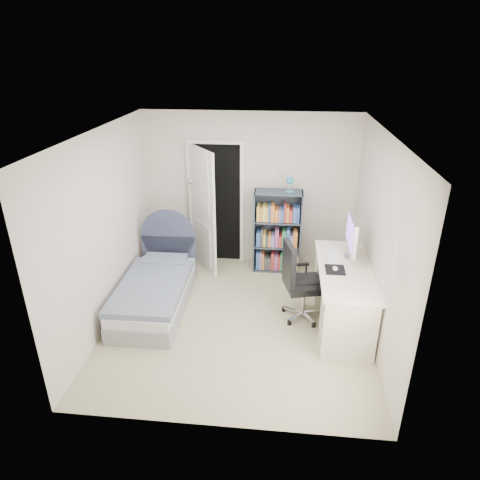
# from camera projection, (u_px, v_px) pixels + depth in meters

# --- Properties ---
(room_shell) EXTENTS (3.50, 3.70, 2.60)m
(room_shell) POSITION_uv_depth(u_px,v_px,m) (238.00, 235.00, 5.29)
(room_shell) COLOR tan
(room_shell) RESTS_ON ground
(door) EXTENTS (0.92, 0.69, 2.06)m
(door) POSITION_uv_depth(u_px,v_px,m) (208.00, 207.00, 6.85)
(door) COLOR black
(door) RESTS_ON ground
(bed) EXTENTS (0.90, 1.86, 1.14)m
(bed) POSITION_uv_depth(u_px,v_px,m) (156.00, 289.00, 6.04)
(bed) COLOR gray
(bed) RESTS_ON ground
(nightstand) EXTENTS (0.37, 0.37, 0.55)m
(nightstand) POSITION_uv_depth(u_px,v_px,m) (159.00, 247.00, 7.04)
(nightstand) COLOR #D7B284
(nightstand) RESTS_ON ground
(floor_lamp) EXTENTS (0.21, 0.21, 1.46)m
(floor_lamp) POSITION_uv_depth(u_px,v_px,m) (191.00, 228.00, 7.17)
(floor_lamp) COLOR silver
(floor_lamp) RESTS_ON ground
(bookcase) EXTENTS (0.75, 0.32, 1.59)m
(bookcase) POSITION_uv_depth(u_px,v_px,m) (278.00, 236.00, 6.87)
(bookcase) COLOR #37404B
(bookcase) RESTS_ON ground
(desk) EXTENTS (0.67, 1.68, 1.38)m
(desk) POSITION_uv_depth(u_px,v_px,m) (343.00, 293.00, 5.58)
(desk) COLOR beige
(desk) RESTS_ON ground
(office_chair) EXTENTS (0.60, 0.62, 1.10)m
(office_chair) POSITION_uv_depth(u_px,v_px,m) (298.00, 278.00, 5.61)
(office_chair) COLOR silver
(office_chair) RESTS_ON ground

